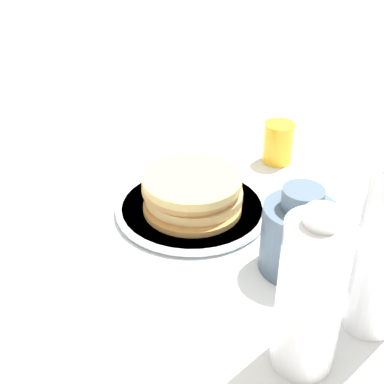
# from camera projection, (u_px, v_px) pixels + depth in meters

# --- Properties ---
(ground_plane) EXTENTS (4.00, 4.00, 0.00)m
(ground_plane) POSITION_uv_depth(u_px,v_px,m) (200.00, 213.00, 0.94)
(ground_plane) COLOR white
(plate) EXTENTS (0.27, 0.27, 0.01)m
(plate) POSITION_uv_depth(u_px,v_px,m) (192.00, 208.00, 0.94)
(plate) COLOR silver
(plate) RESTS_ON ground_plane
(pancake_stack) EXTENTS (0.18, 0.18, 0.06)m
(pancake_stack) POSITION_uv_depth(u_px,v_px,m) (192.00, 191.00, 0.92)
(pancake_stack) COLOR #BF8646
(pancake_stack) RESTS_ON plate
(juice_glass) EXTENTS (0.06, 0.06, 0.08)m
(juice_glass) POSITION_uv_depth(u_px,v_px,m) (278.00, 143.00, 1.08)
(juice_glass) COLOR yellow
(juice_glass) RESTS_ON ground_plane
(cream_jug) EXTENTS (0.11, 0.11, 0.14)m
(cream_jug) POSITION_uv_depth(u_px,v_px,m) (298.00, 235.00, 0.78)
(cream_jug) COLOR #4C6075
(cream_jug) RESTS_ON ground_plane
(water_bottle_near) EXTENTS (0.07, 0.07, 0.25)m
(water_bottle_near) POSITION_uv_depth(u_px,v_px,m) (383.00, 253.00, 0.65)
(water_bottle_near) COLOR white
(water_bottle_near) RESTS_ON ground_plane
(water_bottle_mid) EXTENTS (0.08, 0.08, 0.22)m
(water_bottle_mid) POSITION_uv_depth(u_px,v_px,m) (310.00, 296.00, 0.61)
(water_bottle_mid) COLOR white
(water_bottle_mid) RESTS_ON ground_plane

